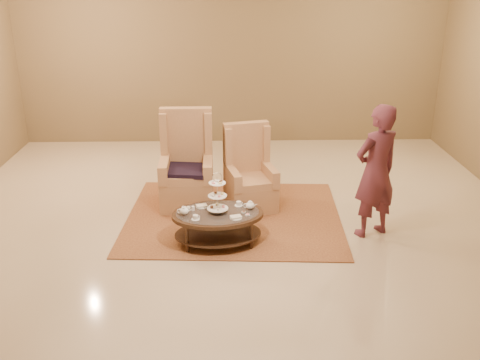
{
  "coord_description": "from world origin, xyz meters",
  "views": [
    {
      "loc": [
        -0.09,
        -6.16,
        3.19
      ],
      "look_at": [
        0.07,
        0.2,
        0.66
      ],
      "focal_mm": 40.0,
      "sensor_mm": 36.0,
      "label": 1
    }
  ],
  "objects_px": {
    "armchair_left": "(187,173)",
    "person": "(376,172)",
    "armchair_right": "(249,180)",
    "tea_table": "(218,218)"
  },
  "relations": [
    {
      "from": "tea_table",
      "to": "person",
      "type": "relative_size",
      "value": 0.7
    },
    {
      "from": "armchair_left",
      "to": "armchair_right",
      "type": "bearing_deg",
      "value": -9.36
    },
    {
      "from": "armchair_left",
      "to": "person",
      "type": "xyz_separation_m",
      "value": [
        2.41,
        -1.04,
        0.39
      ]
    },
    {
      "from": "tea_table",
      "to": "armchair_right",
      "type": "xyz_separation_m",
      "value": [
        0.43,
        1.12,
        0.06
      ]
    },
    {
      "from": "armchair_left",
      "to": "armchair_right",
      "type": "height_order",
      "value": "armchair_left"
    },
    {
      "from": "armchair_right",
      "to": "tea_table",
      "type": "bearing_deg",
      "value": -124.43
    },
    {
      "from": "armchair_left",
      "to": "person",
      "type": "height_order",
      "value": "person"
    },
    {
      "from": "armchair_right",
      "to": "person",
      "type": "bearing_deg",
      "value": -44.22
    },
    {
      "from": "armchair_left",
      "to": "armchair_right",
      "type": "distance_m",
      "value": 0.9
    },
    {
      "from": "tea_table",
      "to": "armchair_right",
      "type": "distance_m",
      "value": 1.2
    }
  ]
}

